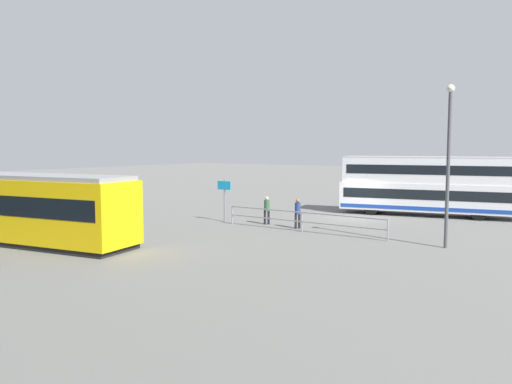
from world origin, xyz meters
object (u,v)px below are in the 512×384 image
Objects in this scene: double_decker_bus at (428,186)px; street_lamp at (449,154)px; pedestrian_near_railing at (267,208)px; pedestrian_crossing at (298,211)px; info_sign at (224,193)px.

street_lamp is (-3.68, 10.49, 2.24)m from double_decker_bus.
double_decker_bus reaches higher than pedestrian_near_railing.
pedestrian_near_railing is 11.09m from street_lamp.
pedestrian_near_railing is at bearing 53.23° from double_decker_bus.
double_decker_bus is 11.34m from street_lamp.
pedestrian_crossing is (-2.26, 0.33, 0.01)m from pedestrian_near_railing.
double_decker_bus reaches higher than pedestrian_crossing.
double_decker_bus is 11.44m from pedestrian_near_railing.
info_sign is at bearing 2.40° from pedestrian_crossing.
info_sign reaches higher than pedestrian_near_railing.
double_decker_bus is at bearing -126.77° from pedestrian_near_railing.
pedestrian_near_railing is 0.23× the size of street_lamp.
info_sign is (9.55, 9.67, -0.25)m from double_decker_bus.
pedestrian_near_railing is 2.29m from pedestrian_crossing.
pedestrian_crossing is 0.65× the size of info_sign.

